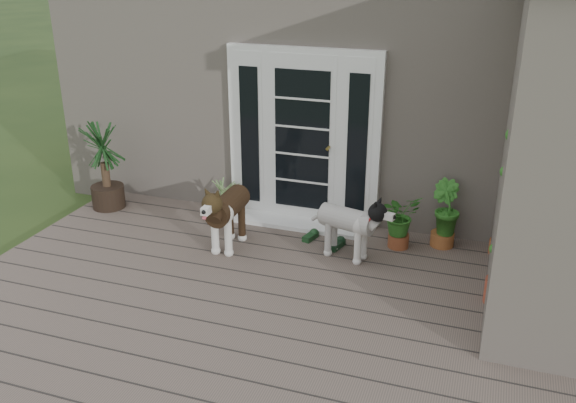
% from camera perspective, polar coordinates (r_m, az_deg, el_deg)
% --- Properties ---
extents(deck, '(6.20, 4.60, 0.12)m').
position_cam_1_polar(deck, '(6.07, -3.32, -10.35)').
color(deck, '#6B5B4C').
rests_on(deck, ground).
extents(house_main, '(7.40, 4.00, 3.10)m').
position_cam_1_polar(house_main, '(9.35, 6.52, 11.23)').
color(house_main, '#665E54').
rests_on(house_main, ground).
extents(door_unit, '(1.90, 0.14, 2.15)m').
position_cam_1_polar(door_unit, '(7.56, 1.39, 5.90)').
color(door_unit, white).
rests_on(door_unit, deck).
extents(door_step, '(1.60, 0.40, 0.05)m').
position_cam_1_polar(door_step, '(7.75, 0.87, -1.97)').
color(door_step, white).
rests_on(door_step, deck).
extents(brindle_dog, '(0.40, 0.90, 0.75)m').
position_cam_1_polar(brindle_dog, '(7.08, -5.50, -1.43)').
color(brindle_dog, '#342112').
rests_on(brindle_dog, deck).
extents(white_dog, '(0.87, 0.53, 0.67)m').
position_cam_1_polar(white_dog, '(6.86, 5.40, -2.57)').
color(white_dog, silver).
rests_on(white_dog, deck).
extents(spider_plant, '(0.63, 0.63, 0.56)m').
position_cam_1_polar(spider_plant, '(7.97, -5.70, 0.63)').
color(spider_plant, '#708F58').
rests_on(spider_plant, deck).
extents(yucca, '(1.06, 1.06, 1.18)m').
position_cam_1_polar(yucca, '(8.41, -16.48, 3.23)').
color(yucca, black).
rests_on(yucca, deck).
extents(herb_a, '(0.63, 0.63, 0.56)m').
position_cam_1_polar(herb_a, '(7.20, 10.19, -2.08)').
color(herb_a, '#234D16').
rests_on(herb_a, deck).
extents(herb_b, '(0.54, 0.54, 0.57)m').
position_cam_1_polar(herb_b, '(7.33, 14.10, -1.90)').
color(herb_b, '#1A5518').
rests_on(herb_b, deck).
extents(herb_c, '(0.43, 0.43, 0.50)m').
position_cam_1_polar(herb_c, '(7.34, 19.24, -2.83)').
color(herb_c, '#184F16').
rests_on(herb_c, deck).
extents(sapling, '(0.67, 0.67, 1.77)m').
position_cam_1_polar(sapling, '(6.08, 19.91, -1.63)').
color(sapling, '#1D5518').
rests_on(sapling, deck).
extents(clog_left, '(0.21, 0.32, 0.09)m').
position_cam_1_polar(clog_left, '(7.18, 4.49, -3.93)').
color(clog_left, black).
rests_on(clog_left, deck).
extents(clog_right, '(0.19, 0.30, 0.08)m').
position_cam_1_polar(clog_right, '(7.37, 2.08, -3.17)').
color(clog_right, '#16381A').
rests_on(clog_right, deck).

